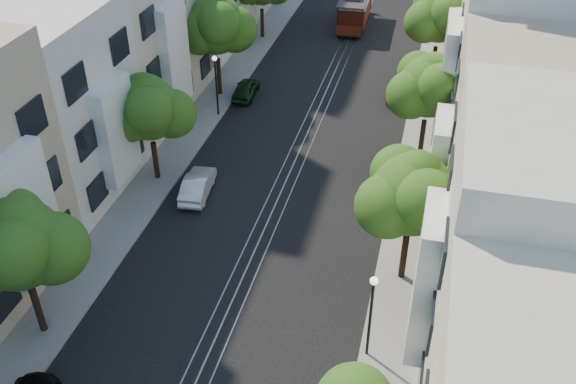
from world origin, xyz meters
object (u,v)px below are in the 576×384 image
Objects in this scene: tree_e_b at (413,196)px; parked_car_w_far at (246,89)px; tree_e_d at (441,17)px; tree_w_b at (149,111)px; cable_car at (355,7)px; tree_w_c at (216,26)px; parked_car_e_mid at (388,171)px; tree_e_c at (430,88)px; parked_car_w_mid at (198,185)px; tree_w_a at (19,246)px; parked_car_e_far at (406,89)px; lamp_east at (372,305)px; lamp_west at (216,77)px.

tree_e_b reaches higher than parked_car_w_far.
tree_e_d reaches higher than tree_w_b.
cable_car is (-7.43, 9.89, -3.20)m from tree_e_d.
tree_w_c is 4.82m from parked_car_w_far.
tree_e_d is at bearing -158.32° from parked_car_w_far.
parked_car_w_far is at bearing 146.93° from parked_car_e_mid.
parked_car_w_far is (1.79, 0.20, -4.47)m from tree_w_c.
tree_e_c is 14.10m from parked_car_w_mid.
tree_w_a is 23.64m from parked_car_w_far.
parked_car_e_far is at bearing -67.82° from cable_car.
tree_w_b is at bearing 143.42° from lamp_east.
tree_w_b is at bearing 90.00° from tree_w_a.
cable_car reaches higher than parked_car_e_far.
lamp_west is at bearing -150.07° from parked_car_e_far.
tree_w_c is at bearing 90.00° from tree_w_a.
tree_w_b is 1.51× the size of lamp_west.
tree_e_d is at bearing -54.59° from cable_car.
tree_e_c is at bearing 86.56° from lamp_east.
tree_e_d is 1.45× the size of parked_car_e_far.
parked_car_e_mid is at bearing -96.77° from tree_e_d.
tree_w_c is 12.96m from parked_car_w_mid.
tree_e_d is 22.28m from tree_w_b.
tree_w_a is at bearing -116.41° from tree_e_d.
parked_car_w_mid is at bearing 160.44° from tree_e_b.
tree_e_c is 0.92× the size of tree_w_c.
tree_w_a is at bearing -171.43° from lamp_east.
tree_e_c reaches higher than parked_car_e_far.
parked_car_w_far is at bearing 6.47° from tree_w_c.
lamp_west is (0.84, 20.02, -1.89)m from tree_w_a.
tree_e_b reaches higher than parked_car_e_far.
parked_car_w_mid is at bearing -123.14° from tree_e_d.
tree_e_b is at bearing -43.85° from lamp_west.
tree_w_c reaches higher than tree_w_a.
cable_car is at bearing 71.98° from lamp_west.
parked_car_e_far reaches higher than parked_car_w_mid.
cable_car is at bearing 66.30° from tree_w_c.
lamp_west is 4.01m from parked_car_w_far.
cable_car is at bearing 75.46° from tree_w_b.
tree_w_c is at bearing 160.85° from tree_e_c.
parked_car_w_mid is at bearing 76.19° from tree_w_a.
lamp_east is 1.06× the size of parked_car_e_mid.
tree_e_c is 15.60m from tree_w_b.
parked_car_w_mid is (1.90, -8.88, -2.23)m from lamp_west.
tree_w_c reaches higher than tree_e_d.
tree_w_c reaches higher than parked_car_w_far.
tree_w_c is 1.50× the size of parked_car_e_far.
tree_w_c is 2.02× the size of parked_car_w_far.
parked_car_e_mid is (-0.70, 12.98, -2.20)m from lamp_east.
tree_e_d reaches higher than parked_car_w_mid.
parked_car_e_mid is at bearing 13.28° from tree_w_b.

